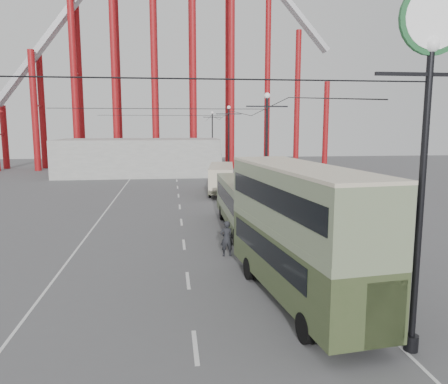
{
  "coord_description": "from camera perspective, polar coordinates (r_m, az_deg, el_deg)",
  "views": [
    {
      "loc": [
        -1.65,
        -14.81,
        6.88
      ],
      "look_at": [
        1.41,
        10.41,
        3.0
      ],
      "focal_mm": 35.0,
      "sensor_mm": 36.0,
      "label": 1
    }
  ],
  "objects": [
    {
      "name": "pedestrian",
      "position": [
        23.24,
        0.35,
        -6.09
      ],
      "size": [
        0.73,
        0.51,
        1.91
      ],
      "primitive_type": "imported",
      "rotation": [
        0.0,
        0.0,
        3.22
      ],
      "color": "#212227",
      "rests_on": "ground"
    },
    {
      "name": "ground",
      "position": [
        16.41,
        -0.53,
        -16.11
      ],
      "size": [
        160.0,
        160.0,
        0.0
      ],
      "primitive_type": "plane",
      "color": "#555557",
      "rests_on": "ground"
    },
    {
      "name": "lamp_post_mid",
      "position": [
        33.67,
        5.55,
        4.9
      ],
      "size": [
        3.2,
        0.44,
        9.32
      ],
      "color": "black",
      "rests_on": "ground"
    },
    {
      "name": "road_markings",
      "position": [
        35.2,
        -5.5,
        -2.62
      ],
      "size": [
        12.52,
        120.0,
        0.01
      ],
      "color": "silver",
      "rests_on": "ground"
    },
    {
      "name": "fairground_shed",
      "position": [
        62.11,
        -10.95,
        4.49
      ],
      "size": [
        22.0,
        10.0,
        5.0
      ],
      "primitive_type": "cube",
      "color": "gray",
      "rests_on": "ground"
    },
    {
      "name": "lamp_post_near",
      "position": [
        13.89,
        25.14,
        11.92
      ],
      "size": [
        3.2,
        0.44,
        10.8
      ],
      "color": "black",
      "rests_on": "ground"
    },
    {
      "name": "lamp_post_distant",
      "position": [
        77.18,
        -1.53,
        7.05
      ],
      "size": [
        3.2,
        0.44,
        9.32
      ],
      "color": "black",
      "rests_on": "ground"
    },
    {
      "name": "single_decker_green",
      "position": [
        28.71,
        2.81,
        -1.48
      ],
      "size": [
        2.66,
        11.39,
        3.22
      ],
      "rotation": [
        0.0,
        0.0,
        -0.0
      ],
      "color": "gray",
      "rests_on": "ground"
    },
    {
      "name": "double_decker_bus",
      "position": [
        17.14,
        9.81,
        -4.49
      ],
      "size": [
        3.74,
        10.25,
        5.38
      ],
      "rotation": [
        0.0,
        0.0,
        0.12
      ],
      "color": "#384625",
      "rests_on": "ground"
    },
    {
      "name": "roller_coaster",
      "position": [
        73.48,
        -7.94,
        21.22
      ],
      "size": [
        52.95,
        5.0,
        55.48
      ],
      "color": "maroon",
      "rests_on": "ground"
    },
    {
      "name": "single_decker_cream",
      "position": [
        44.57,
        -0.35,
        1.89
      ],
      "size": [
        3.5,
        9.4,
        2.85
      ],
      "rotation": [
        0.0,
        0.0,
        -0.13
      ],
      "color": "beige",
      "rests_on": "ground"
    },
    {
      "name": "lamp_post_far",
      "position": [
        55.33,
        0.62,
        6.41
      ],
      "size": [
        3.2,
        0.44,
        9.32
      ],
      "color": "black",
      "rests_on": "ground"
    }
  ]
}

